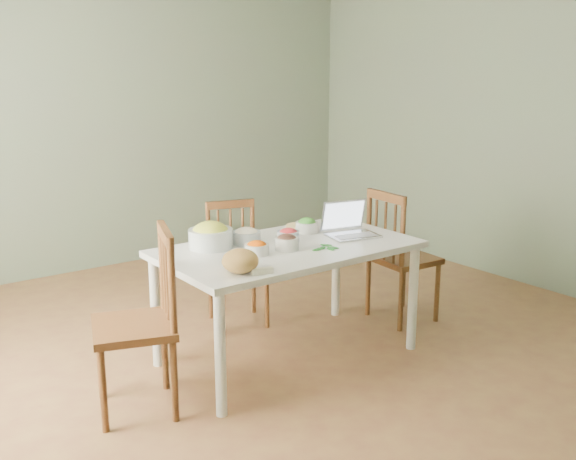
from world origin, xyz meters
TOP-DOWN VIEW (x-y plane):
  - floor at (0.00, 0.00)m, footprint 5.00×5.00m
  - wall_back at (0.00, 2.50)m, footprint 5.00×0.00m
  - wall_right at (2.50, 0.00)m, footprint 0.00×5.00m
  - dining_table at (-0.01, -0.10)m, footprint 1.57×0.88m
  - chair_far at (0.05, 0.57)m, footprint 0.47×0.46m
  - chair_left at (-1.06, -0.15)m, footprint 0.54×0.55m
  - chair_right at (1.06, -0.06)m, footprint 0.44×0.46m
  - bread_boule at (-0.54, -0.39)m, footprint 0.21×0.21m
  - butter_stick at (-0.46, -0.48)m, footprint 0.12×0.06m
  - bowl_squash at (-0.41, 0.14)m, footprint 0.33×0.33m
  - bowl_carrot at (-0.27, -0.15)m, footprint 0.19×0.19m
  - bowl_onion at (-0.18, 0.10)m, footprint 0.20×0.20m
  - bowl_mushroom at (-0.07, -0.17)m, footprint 0.17×0.17m
  - bowl_redpep at (0.06, -0.02)m, footprint 0.16×0.16m
  - bowl_broccoli at (0.29, 0.09)m, footprint 0.19×0.19m
  - flatbread at (0.34, 0.24)m, footprint 0.19×0.19m
  - basil_bunch at (0.12, -0.29)m, footprint 0.19×0.19m
  - laptop at (0.46, -0.18)m, footprint 0.37×0.33m

SIDE VIEW (x-z plane):
  - floor at x=0.00m, z-range 0.00..0.00m
  - dining_table at x=-0.01m, z-range 0.00..0.74m
  - chair_far at x=0.05m, z-range 0.00..0.87m
  - chair_right at x=1.06m, z-range 0.00..0.96m
  - chair_left at x=-1.06m, z-range 0.00..1.00m
  - flatbread at x=0.34m, z-range 0.74..0.75m
  - basil_bunch at x=0.12m, z-range 0.74..0.76m
  - butter_stick at x=-0.46m, z-range 0.74..0.77m
  - bowl_carrot at x=-0.27m, z-range 0.74..0.82m
  - bowl_redpep at x=0.06m, z-range 0.74..0.82m
  - bowl_mushroom at x=-0.07m, z-range 0.74..0.83m
  - bowl_broccoli at x=0.29m, z-range 0.74..0.83m
  - bowl_onion at x=-0.18m, z-range 0.74..0.83m
  - bread_boule at x=-0.54m, z-range 0.74..0.87m
  - bowl_squash at x=-0.41m, z-range 0.74..0.89m
  - laptop at x=0.46m, z-range 0.74..0.96m
  - wall_back at x=0.00m, z-range 0.00..2.70m
  - wall_right at x=2.50m, z-range 0.00..2.70m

